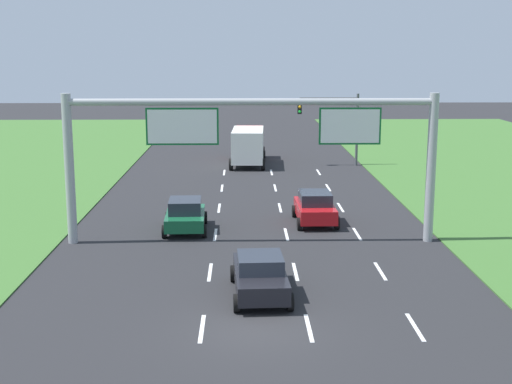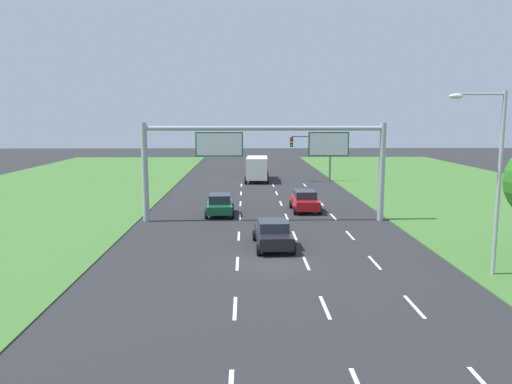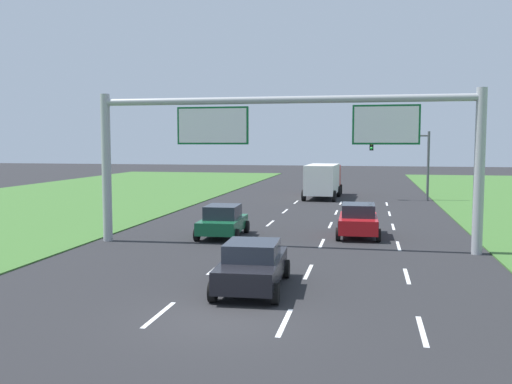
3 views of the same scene
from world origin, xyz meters
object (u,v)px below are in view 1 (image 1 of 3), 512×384
at_px(box_truck, 248,144).
at_px(sign_gantry, 253,139).
at_px(car_near_red, 185,215).
at_px(traffic_light_mast, 333,116).
at_px(car_lead_silver, 315,207).
at_px(car_mid_lane, 260,275).

xyz_separation_m(box_truck, sign_gantry, (0.02, -23.48, 3.30)).
distance_m(car_near_red, traffic_light_mast, 22.73).
bearing_deg(car_near_red, car_lead_silver, 9.81).
height_order(car_lead_silver, traffic_light_mast, traffic_light_mast).
distance_m(car_lead_silver, traffic_light_mast, 19.33).
bearing_deg(car_lead_silver, car_mid_lane, -106.95).
relative_size(car_near_red, traffic_light_mast, 0.71).
bearing_deg(car_lead_silver, box_truck, 98.35).
height_order(car_near_red, sign_gantry, sign_gantry).
xyz_separation_m(box_truck, traffic_light_mast, (6.52, -1.00, 2.27)).
bearing_deg(box_truck, car_lead_silver, -78.31).
height_order(car_lead_silver, sign_gantry, sign_gantry).
distance_m(car_lead_silver, sign_gantry, 6.37).
bearing_deg(car_mid_lane, car_near_red, 107.19).
xyz_separation_m(car_mid_lane, traffic_light_mast, (6.37, 29.95, 3.08)).
bearing_deg(traffic_light_mast, box_truck, 171.29).
height_order(car_near_red, car_mid_lane, car_near_red).
xyz_separation_m(car_lead_silver, car_mid_lane, (-3.15, -11.12, -0.05)).
height_order(car_lead_silver, box_truck, box_truck).
relative_size(car_mid_lane, box_truck, 0.57).
relative_size(car_lead_silver, sign_gantry, 0.23).
distance_m(car_mid_lane, traffic_light_mast, 30.77).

